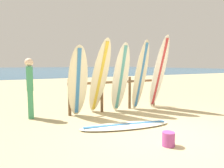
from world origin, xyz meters
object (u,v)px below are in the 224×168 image
Objects in this scene: surfboard_rack at (116,89)px; sand_bucket at (168,139)px; surfboard_leaning_far_left at (78,82)px; surfboard_leaning_center at (141,76)px; surfboard_lying_on_sand at (126,126)px; beachgoer_standing at (30,86)px; surfboard_leaning_left at (100,78)px; surfboard_leaning_center_left at (121,78)px; surfboard_leaning_center_right at (159,73)px.

surfboard_rack is 12.26× the size of sand_bucket.
surfboard_leaning_far_left is 0.89× the size of surfboard_leaning_center.
beachgoer_standing is (-1.92, 1.88, 0.88)m from surfboard_lying_on_sand.
surfboard_leaning_center_left is at bearing 0.66° from surfboard_leaning_left.
surfboard_leaning_left is 1.73m from surfboard_lying_on_sand.
surfboard_rack is 1.90m from surfboard_lying_on_sand.
beachgoer_standing is at bearing 135.62° from surfboard_lying_on_sand.
beachgoer_standing reaches higher than sand_bucket.
surfboard_leaning_center_right is (1.41, -0.13, 0.14)m from surfboard_leaning_center_left.
sand_bucket is at bearing -71.84° from surfboard_leaning_far_left.
surfboard_leaning_left is at bearing 93.10° from surfboard_lying_on_sand.
surfboard_lying_on_sand is (0.75, -1.31, -0.97)m from surfboard_leaning_far_left.
surfboard_leaning_center_right reaches higher than surfboard_leaning_far_left.
surfboard_rack is 1.92× the size of beachgoer_standing.
surfboard_leaning_far_left is at bearing -178.05° from surfboard_leaning_center_left.
surfboard_lying_on_sand is at bearing -86.90° from surfboard_leaning_left.
surfboard_leaning_left is (0.67, 0.04, 0.11)m from surfboard_leaning_far_left.
surfboard_lying_on_sand is at bearing -60.40° from surfboard_leaning_far_left.
sand_bucket is at bearing -101.07° from surfboard_leaning_center_left.
surfboard_leaning_left is at bearing -157.11° from surfboard_rack.
surfboard_lying_on_sand is at bearing -111.44° from surfboard_rack.
surfboard_rack is at bearing 151.93° from surfboard_leaning_center.
surfboard_leaning_far_left reaches higher than sand_bucket.
surfboard_leaning_center_left is at bearing 78.93° from sand_bucket.
surfboard_leaning_center_right is (2.80, -0.09, 0.21)m from surfboard_leaning_far_left.
surfboard_leaning_far_left is 0.93× the size of surfboard_leaning_center_left.
surfboard_leaning_far_left is 0.68m from surfboard_leaning_left.
surfboard_leaning_center_left is 8.24× the size of sand_bucket.
surfboard_leaning_center is 0.72m from surfboard_leaning_center_right.
surfboard_leaning_center is at bearing -10.25° from beachgoer_standing.
surfboard_leaning_left is 1.42m from surfboard_leaning_center.
surfboard_lying_on_sand is at bearing -115.05° from surfboard_leaning_center_left.
surfboard_leaning_center reaches higher than surfboard_rack.
surfboard_leaning_center_right reaches higher than surfboard_leaning_center_left.
sand_bucket is at bearing -85.98° from surfboard_leaning_left.
surfboard_lying_on_sand is at bearing -149.08° from surfboard_leaning_center_right.
surfboard_leaning_center_left is at bearing 174.56° from surfboard_leaning_center_right.
surfboard_leaning_center_left reaches higher than surfboard_lying_on_sand.
surfboard_leaning_center_left reaches higher than surfboard_rack.
surfboard_leaning_center_left is 1.83m from surfboard_lying_on_sand.
surfboard_leaning_center_left is 0.95× the size of surfboard_leaning_center.
surfboard_leaning_center_right reaches higher than surfboard_lying_on_sand.
surfboard_lying_on_sand is 2.83m from beachgoer_standing.
surfboard_leaning_left is at bearing -15.96° from beachgoer_standing.
surfboard_rack reaches higher than sand_bucket.
surfboard_rack is 3.07m from sand_bucket.
beachgoer_standing is at bearing 154.23° from surfboard_leaning_far_left.
surfboard_leaning_left reaches higher than surfboard_rack.
surfboard_leaning_center is 2.16m from surfboard_lying_on_sand.
surfboard_leaning_center_left is 2.62m from beachgoer_standing.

